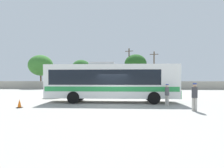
{
  "coord_description": "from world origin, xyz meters",
  "views": [
    {
      "loc": [
        1.11,
        -15.93,
        2.07
      ],
      "look_at": [
        -0.37,
        4.18,
        1.57
      ],
      "focal_mm": 30.75,
      "sensor_mm": 36.0,
      "label": 1
    }
  ],
  "objects": [
    {
      "name": "roadside_tree_left",
      "position": [
        -18.59,
        27.09,
        5.26
      ],
      "size": [
        5.56,
        5.56,
        7.64
      ],
      "color": "brown",
      "rests_on": "ground_plane"
    },
    {
      "name": "attendant_by_bus_door",
      "position": [
        4.3,
        -0.77,
        0.96
      ],
      "size": [
        0.48,
        0.48,
        1.69
      ],
      "color": "#B7B2A8",
      "rests_on": "ground_plane"
    },
    {
      "name": "utility_pole_far",
      "position": [
        7.05,
        25.56,
        4.18
      ],
      "size": [
        1.8,
        0.36,
        7.99
      ],
      "color": "#4C3823",
      "rests_on": "ground_plane"
    },
    {
      "name": "parked_car_second_grey",
      "position": [
        -2.74,
        20.6,
        0.76
      ],
      "size": [
        4.32,
        2.03,
        1.43
      ],
      "color": "slate",
      "rests_on": "ground_plane"
    },
    {
      "name": "utility_pole_near",
      "position": [
        1.75,
        26.98,
        4.65
      ],
      "size": [
        1.76,
        0.61,
        8.92
      ],
      "color": "#4C3823",
      "rests_on": "ground_plane"
    },
    {
      "name": "parked_car_third_black",
      "position": [
        2.87,
        19.58,
        0.77
      ],
      "size": [
        4.69,
        2.28,
        1.44
      ],
      "color": "black",
      "rests_on": "ground_plane"
    },
    {
      "name": "parked_car_rightmost_dark_blue",
      "position": [
        8.88,
        20.48,
        0.78
      ],
      "size": [
        4.17,
        2.11,
        1.47
      ],
      "color": "navy",
      "rests_on": "ground_plane"
    },
    {
      "name": "parked_car_leftmost_maroon",
      "position": [
        -9.03,
        20.04,
        0.78
      ],
      "size": [
        4.28,
        2.11,
        1.47
      ],
      "color": "maroon",
      "rests_on": "ground_plane"
    },
    {
      "name": "roadside_tree_midright",
      "position": [
        3.17,
        26.42,
        5.45
      ],
      "size": [
        4.82,
        4.82,
        7.51
      ],
      "color": "brown",
      "rests_on": "ground_plane"
    },
    {
      "name": "perimeter_wall",
      "position": [
        0.0,
        23.36,
        0.83
      ],
      "size": [
        80.0,
        0.3,
        1.66
      ],
      "primitive_type": "cube",
      "color": "#9E998C",
      "rests_on": "ground_plane"
    },
    {
      "name": "ground_plane",
      "position": [
        0.0,
        10.0,
        0.0
      ],
      "size": [
        300.0,
        300.0,
        0.0
      ],
      "primitive_type": "plane",
      "color": "#A3A099"
    },
    {
      "name": "traffic_cone_on_apron",
      "position": [
        -6.6,
        -2.62,
        0.31
      ],
      "size": [
        0.36,
        0.36,
        0.64
      ],
      "color": "black",
      "rests_on": "ground_plane"
    },
    {
      "name": "coach_bus_white_green",
      "position": [
        -0.31,
        1.21,
        1.91
      ],
      "size": [
        11.59,
        2.84,
        3.58
      ],
      "color": "white",
      "rests_on": "ground_plane"
    },
    {
      "name": "passenger_waiting_on_apron",
      "position": [
        5.55,
        -3.18,
        1.03
      ],
      "size": [
        0.49,
        0.49,
        1.82
      ],
      "color": "#B7B2A8",
      "rests_on": "ground_plane"
    },
    {
      "name": "roadside_tree_midleft",
      "position": [
        -8.83,
        26.06,
        4.57
      ],
      "size": [
        4.21,
        4.21,
        6.37
      ],
      "color": "brown",
      "rests_on": "ground_plane"
    },
    {
      "name": "vendor_umbrella_near_gate_yellow",
      "position": [
        -7.06,
        5.38,
        1.89
      ],
      "size": [
        1.9,
        1.9,
        2.22
      ],
      "color": "gray",
      "rests_on": "ground_plane"
    }
  ]
}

